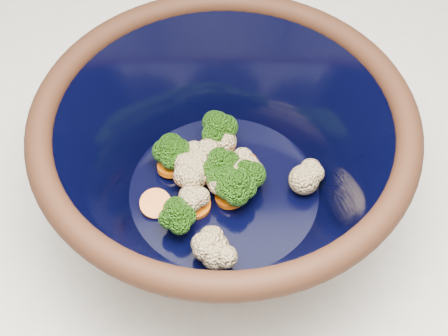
{
  "coord_description": "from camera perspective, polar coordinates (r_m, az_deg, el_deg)",
  "views": [
    {
      "loc": [
        -0.04,
        -0.31,
        1.46
      ],
      "look_at": [
        -0.02,
        0.06,
        0.97
      ],
      "focal_mm": 50.0,
      "sensor_mm": 36.0,
      "label": 1
    }
  ],
  "objects": [
    {
      "name": "mixing_bowl",
      "position": [
        0.6,
        -0.0,
        0.85
      ],
      "size": [
        0.42,
        0.42,
        0.16
      ],
      "rotation": [
        0.0,
        0.0,
        0.28
      ],
      "color": "black",
      "rests_on": "counter"
    },
    {
      "name": "vegetable_pile",
      "position": [
        0.63,
        -0.51,
        -0.74
      ],
      "size": [
        0.18,
        0.18,
        0.05
      ],
      "color": "#608442",
      "rests_on": "mixing_bowl"
    }
  ]
}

